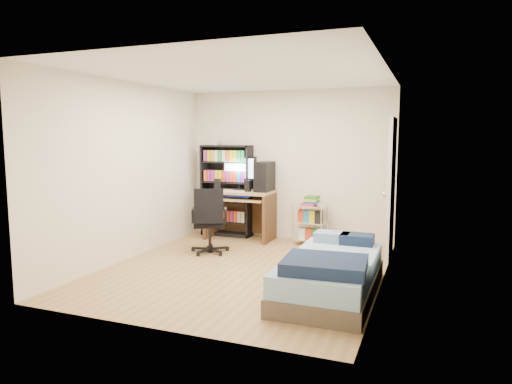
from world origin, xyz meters
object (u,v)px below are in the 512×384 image
at_px(computer_desk, 247,195).
at_px(bed, 331,274).
at_px(media_shelf, 227,189).
at_px(office_chair, 210,232).

relative_size(computer_desk, bed, 0.74).
xyz_separation_m(media_shelf, computer_desk, (0.44, -0.12, -0.06)).
xyz_separation_m(media_shelf, office_chair, (0.28, -1.22, -0.50)).
height_order(media_shelf, bed, media_shelf).
distance_m(media_shelf, bed, 3.38).
bearing_deg(bed, computer_desk, 130.29).
height_order(media_shelf, office_chair, media_shelf).
xyz_separation_m(media_shelf, bed, (2.34, -2.37, -0.58)).
xyz_separation_m(office_chair, bed, (2.06, -1.15, -0.08)).
bearing_deg(computer_desk, media_shelf, 164.13).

